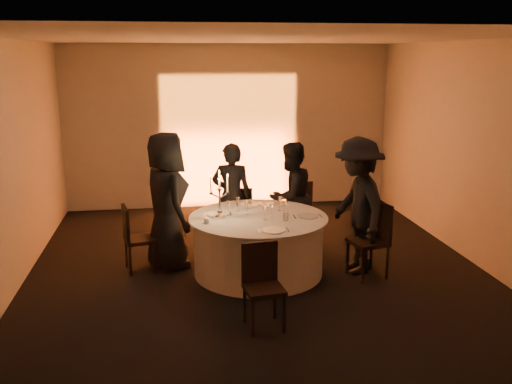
{
  "coord_description": "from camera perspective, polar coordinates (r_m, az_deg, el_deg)",
  "views": [
    {
      "loc": [
        -1.1,
        -6.99,
        2.82
      ],
      "look_at": [
        0.0,
        0.2,
        1.05
      ],
      "focal_mm": 40.0,
      "sensor_mm": 36.0,
      "label": 1
    }
  ],
  "objects": [
    {
      "name": "coffee_cup",
      "position": [
        7.11,
        -4.94,
        -2.88
      ],
      "size": [
        0.11,
        0.11,
        0.07
      ],
      "color": "white",
      "rests_on": "banquet_table"
    },
    {
      "name": "wine_glass_a",
      "position": [
        7.61,
        2.37,
        -0.88
      ],
      "size": [
        0.07,
        0.07,
        0.19
      ],
      "color": "silver",
      "rests_on": "banquet_table"
    },
    {
      "name": "uplighter_fixture",
      "position": [
        10.61,
        -2.45,
        -1.46
      ],
      "size": [
        0.25,
        0.12,
        0.1
      ],
      "primitive_type": "cube",
      "color": "black",
      "rests_on": "floor"
    },
    {
      "name": "wine_glass_f",
      "position": [
        7.4,
        -2.74,
        -1.32
      ],
      "size": [
        0.07,
        0.07,
        0.19
      ],
      "color": "silver",
      "rests_on": "banquet_table"
    },
    {
      "name": "wine_glass_c",
      "position": [
        7.59,
        -1.84,
        -0.93
      ],
      "size": [
        0.07,
        0.07,
        0.19
      ],
      "color": "silver",
      "rests_on": "banquet_table"
    },
    {
      "name": "chair_left",
      "position": [
        7.69,
        -12.09,
        -4.21
      ],
      "size": [
        0.47,
        0.46,
        0.89
      ],
      "rotation": [
        0.0,
        0.0,
        1.79
      ],
      "color": "black",
      "rests_on": "floor"
    },
    {
      "name": "wall_back",
      "position": [
        10.63,
        -2.71,
        6.53
      ],
      "size": [
        7.0,
        0.0,
        7.0
      ],
      "primitive_type": "plane",
      "rotation": [
        1.57,
        0.0,
        0.0
      ],
      "color": "beige",
      "rests_on": "floor"
    },
    {
      "name": "guest_left",
      "position": [
        7.67,
        -8.94,
        -0.86
      ],
      "size": [
        0.86,
        1.04,
        1.83
      ],
      "primitive_type": "imported",
      "rotation": [
        0.0,
        0.0,
        1.93
      ],
      "color": "black",
      "rests_on": "floor"
    },
    {
      "name": "chair_back_right",
      "position": [
        8.84,
        4.17,
        -1.5
      ],
      "size": [
        0.54,
        0.54,
        0.91
      ],
      "rotation": [
        0.0,
        0.0,
        -2.63
      ],
      "color": "black",
      "rests_on": "floor"
    },
    {
      "name": "guest_back_right",
      "position": [
        8.31,
        3.46,
        -0.44
      ],
      "size": [
        0.98,
        0.94,
        1.59
      ],
      "primitive_type": "imported",
      "rotation": [
        0.0,
        0.0,
        -2.54
      ],
      "color": "black",
      "rests_on": "floor"
    },
    {
      "name": "banquet_table",
      "position": [
        7.48,
        0.23,
        -5.32
      ],
      "size": [
        1.8,
        1.8,
        0.77
      ],
      "color": "black",
      "rests_on": "floor"
    },
    {
      "name": "guest_back_left",
      "position": [
        8.3,
        -2.44,
        -0.48
      ],
      "size": [
        0.65,
        0.5,
        1.58
      ],
      "primitive_type": "imported",
      "rotation": [
        0.0,
        0.0,
        2.91
      ],
      "color": "black",
      "rests_on": "floor"
    },
    {
      "name": "wall_left",
      "position": [
        7.36,
        -23.52,
        2.2
      ],
      "size": [
        0.0,
        7.0,
        7.0
      ],
      "primitive_type": "plane",
      "rotation": [
        1.57,
        0.0,
        1.57
      ],
      "color": "beige",
      "rests_on": "floor"
    },
    {
      "name": "floor",
      "position": [
        7.61,
        0.23,
        -8.05
      ],
      "size": [
        7.0,
        7.0,
        0.0
      ],
      "primitive_type": "plane",
      "color": "black",
      "rests_on": "ground"
    },
    {
      "name": "tumbler_b",
      "position": [
        7.2,
        3.0,
        -2.51
      ],
      "size": [
        0.07,
        0.07,
        0.09
      ],
      "primitive_type": "cylinder",
      "color": "silver",
      "rests_on": "banquet_table"
    },
    {
      "name": "plate_back_left",
      "position": [
        7.93,
        -0.68,
        -1.17
      ],
      "size": [
        0.36,
        0.29,
        0.08
      ],
      "color": "white",
      "rests_on": "banquet_table"
    },
    {
      "name": "wine_glass_d",
      "position": [
        7.43,
        -0.86,
        -1.24
      ],
      "size": [
        0.07,
        0.07,
        0.19
      ],
      "color": "silver",
      "rests_on": "banquet_table"
    },
    {
      "name": "candelabra",
      "position": [
        7.28,
        -3.66,
        -0.92
      ],
      "size": [
        0.26,
        0.13,
        0.63
      ],
      "color": "silver",
      "rests_on": "banquet_table"
    },
    {
      "name": "wine_glass_b",
      "position": [
        7.27,
        1.6,
        -1.57
      ],
      "size": [
        0.07,
        0.07,
        0.19
      ],
      "color": "silver",
      "rests_on": "banquet_table"
    },
    {
      "name": "chair_right",
      "position": [
        7.49,
        11.68,
        -4.27
      ],
      "size": [
        0.52,
        0.52,
        0.97
      ],
      "rotation": [
        0.0,
        0.0,
        -1.33
      ],
      "color": "black",
      "rests_on": "floor"
    },
    {
      "name": "plate_back_right",
      "position": [
        7.93,
        1.87,
        -1.26
      ],
      "size": [
        0.36,
        0.27,
        0.01
      ],
      "color": "white",
      "rests_on": "banquet_table"
    },
    {
      "name": "plate_right",
      "position": [
        7.39,
        5.17,
        -2.42
      ],
      "size": [
        0.36,
        0.28,
        0.01
      ],
      "color": "white",
      "rests_on": "banquet_table"
    },
    {
      "name": "ceiling",
      "position": [
        7.08,
        0.25,
        15.14
      ],
      "size": [
        7.0,
        7.0,
        0.0
      ],
      "primitive_type": "plane",
      "rotation": [
        3.14,
        0.0,
        0.0
      ],
      "color": "silver",
      "rests_on": "wall_back"
    },
    {
      "name": "wall_right",
      "position": [
        8.21,
        21.45,
        3.48
      ],
      "size": [
        0.0,
        7.0,
        7.0
      ],
      "primitive_type": "plane",
      "rotation": [
        1.57,
        0.0,
        -1.57
      ],
      "color": "beige",
      "rests_on": "floor"
    },
    {
      "name": "wine_glass_e",
      "position": [
        7.18,
        0.9,
        -1.77
      ],
      "size": [
        0.07,
        0.07,
        0.19
      ],
      "color": "silver",
      "rests_on": "banquet_table"
    },
    {
      "name": "wall_front",
      "position": [
        3.89,
        8.32,
        -6.33
      ],
      "size": [
        7.0,
        0.0,
        7.0
      ],
      "primitive_type": "plane",
      "rotation": [
        -1.57,
        0.0,
        0.0
      ],
      "color": "beige",
      "rests_on": "floor"
    },
    {
      "name": "chair_front",
      "position": [
        6.06,
        0.62,
        -8.83
      ],
      "size": [
        0.43,
        0.43,
        0.89
      ],
      "rotation": [
        0.0,
        0.0,
        0.12
      ],
      "color": "black",
      "rests_on": "floor"
    },
    {
      "name": "plate_front",
      "position": [
        6.78,
        1.75,
        -3.85
      ],
      "size": [
        0.35,
        0.28,
        0.01
      ],
      "color": "white",
      "rests_on": "banquet_table"
    },
    {
      "name": "tumbler_a",
      "position": [
        7.33,
        3.03,
        -2.21
      ],
      "size": [
        0.07,
        0.07,
        0.09
      ],
      "primitive_type": "cylinder",
      "color": "silver",
      "rests_on": "banquet_table"
    },
    {
      "name": "chair_back_left",
      "position": [
        8.68,
        -1.68,
        -1.93
      ],
      "size": [
        0.4,
        0.4,
        0.86
      ],
      "rotation": [
        0.0,
        0.0,
        3.08
      ],
      "color": "black",
      "rests_on": "floor"
    },
    {
      "name": "guest_right",
      "position": [
        7.51,
        10.11,
        -1.38
      ],
      "size": [
        0.78,
        1.22,
        1.79
      ],
      "primitive_type": "imported",
      "rotation": [
        0.0,
        0.0,
        -1.47
      ],
      "color": "black",
      "rests_on": "floor"
    },
    {
      "name": "plate_left",
      "position": [
        7.47,
        -3.86,
        -2.21
      ],
      "size": [
        0.36,
        0.3,
        0.01
      ],
      "color": "white",
      "rests_on": "banquet_table"
    }
  ]
}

